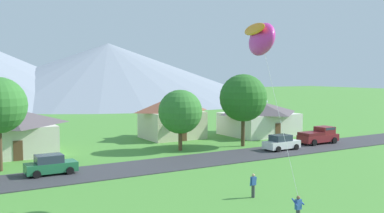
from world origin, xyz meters
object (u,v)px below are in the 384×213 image
(parked_car_green_west_end, at_px, (50,165))
(parked_car_white_mid_west, at_px, (281,143))
(house_leftmost, at_px, (172,117))
(watcher_person, at_px, (253,185))
(house_left_center, at_px, (11,131))
(house_right_center, at_px, (259,117))
(kite_flyer_with_kite, at_px, (261,40))
(tree_near_right, at_px, (180,112))
(pickup_truck_maroon_west_side, at_px, (319,135))
(tree_center, at_px, (243,98))

(parked_car_green_west_end, xyz_separation_m, parked_car_white_mid_west, (24.92, -0.96, 0.00))
(house_leftmost, distance_m, watcher_person, 28.95)
(watcher_person, bearing_deg, parked_car_white_mid_west, 42.24)
(house_left_center, distance_m, parked_car_white_mid_west, 29.21)
(house_leftmost, xyz_separation_m, watcher_person, (-8.43, -27.62, -1.96))
(house_right_center, bearing_deg, parked_car_white_mid_west, -117.77)
(house_left_center, bearing_deg, parked_car_green_west_end, -83.75)
(kite_flyer_with_kite, bearing_deg, tree_near_right, 75.04)
(pickup_truck_maroon_west_side, bearing_deg, tree_center, 158.45)
(tree_near_right, bearing_deg, house_leftmost, 67.32)
(tree_center, xyz_separation_m, tree_near_right, (-7.79, 1.19, -1.37))
(house_leftmost, xyz_separation_m, parked_car_green_west_end, (-18.91, -13.56, -1.98))
(parked_car_white_mid_west, relative_size, watcher_person, 2.53)
(parked_car_white_mid_west, xyz_separation_m, kite_flyer_with_kite, (-15.11, -14.60, 9.84))
(house_leftmost, distance_m, tree_center, 11.17)
(house_left_center, height_order, pickup_truck_maroon_west_side, house_left_center)
(kite_flyer_with_kite, bearing_deg, house_right_center, 50.77)
(house_leftmost, height_order, watcher_person, house_leftmost)
(house_right_center, xyz_separation_m, pickup_truck_maroon_west_side, (1.17, -9.98, -1.39))
(house_right_center, relative_size, kite_flyer_with_kite, 0.81)
(house_leftmost, distance_m, parked_car_green_west_end, 23.36)
(house_leftmost, distance_m, kite_flyer_with_kite, 31.50)
(house_left_center, height_order, kite_flyer_with_kite, kite_flyer_with_kite)
(house_left_center, relative_size, tree_near_right, 1.30)
(parked_car_white_mid_west, bearing_deg, parked_car_green_west_end, 177.80)
(house_left_center, xyz_separation_m, watcher_person, (11.78, -25.88, -1.67))
(house_right_center, bearing_deg, tree_center, -139.89)
(house_left_center, relative_size, pickup_truck_maroon_west_side, 1.69)
(tree_center, relative_size, parked_car_white_mid_west, 2.00)
(pickup_truck_maroon_west_side, bearing_deg, house_right_center, 96.70)
(tree_center, relative_size, tree_near_right, 1.25)
(tree_near_right, height_order, parked_car_white_mid_west, tree_near_right)
(house_left_center, bearing_deg, tree_center, -18.71)
(tree_center, xyz_separation_m, watcher_person, (-12.54, -17.64, -4.82))
(parked_car_green_west_end, distance_m, kite_flyer_with_kite, 20.86)
(house_right_center, bearing_deg, parked_car_green_west_end, -161.87)
(house_leftmost, height_order, house_left_center, house_leftmost)
(tree_near_right, distance_m, watcher_person, 19.73)
(house_left_center, xyz_separation_m, parked_car_white_mid_west, (26.21, -12.77, -1.68))
(house_leftmost, relative_size, parked_car_green_west_end, 1.86)
(tree_near_right, bearing_deg, watcher_person, -104.17)
(house_right_center, height_order, parked_car_green_west_end, house_right_center)
(parked_car_green_west_end, relative_size, pickup_truck_maroon_west_side, 0.81)
(house_right_center, distance_m, kite_flyer_with_kite, 34.08)
(parked_car_white_mid_west, height_order, watcher_person, parked_car_white_mid_west)
(house_leftmost, relative_size, pickup_truck_maroon_west_side, 1.50)
(house_left_center, height_order, parked_car_white_mid_west, house_left_center)
(house_leftmost, relative_size, tree_center, 0.92)
(house_leftmost, relative_size, watcher_person, 4.66)
(house_right_center, bearing_deg, tree_near_right, -161.14)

